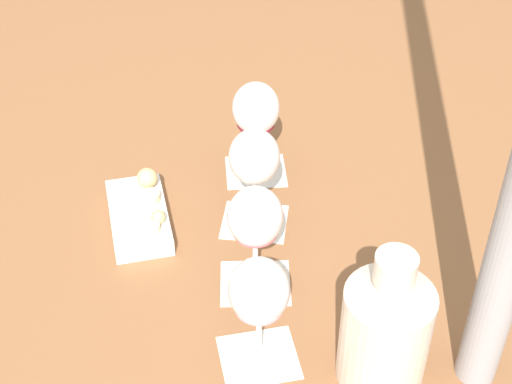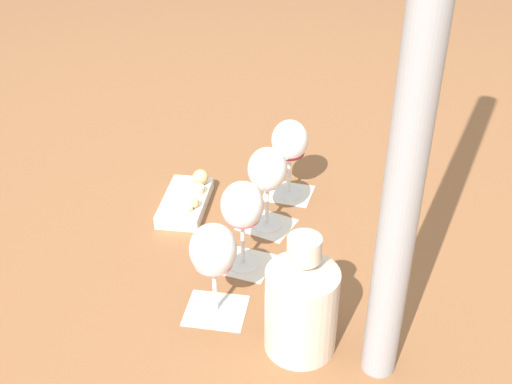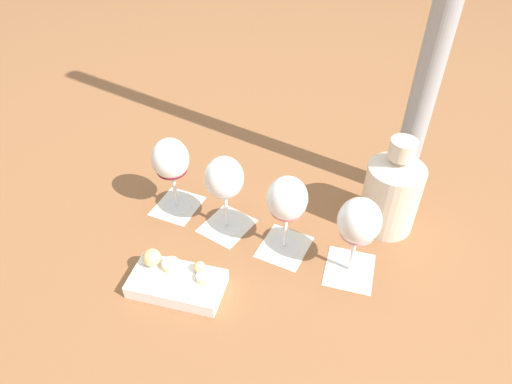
{
  "view_description": "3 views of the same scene",
  "coord_description": "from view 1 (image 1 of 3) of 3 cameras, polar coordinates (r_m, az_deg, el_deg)",
  "views": [
    {
      "loc": [
        -0.8,
        0.33,
        0.85
      ],
      "look_at": [
        0.0,
        0.01,
        0.12
      ],
      "focal_mm": 55.0,
      "sensor_mm": 36.0,
      "label": 1
    },
    {
      "loc": [
        -1.01,
        0.03,
        0.76
      ],
      "look_at": [
        0.0,
        0.01,
        0.12
      ],
      "focal_mm": 45.0,
      "sensor_mm": 36.0,
      "label": 2
    },
    {
      "loc": [
        -0.06,
        0.66,
        0.69
      ],
      "look_at": [
        0.0,
        0.01,
        0.12
      ],
      "focal_mm": 32.0,
      "sensor_mm": 36.0,
      "label": 3
    }
  ],
  "objects": [
    {
      "name": "ground_plane",
      "position": [
        1.21,
        0.25,
        -4.38
      ],
      "size": [
        8.0,
        8.0,
        0.0
      ],
      "primitive_type": "plane",
      "color": "brown"
    },
    {
      "name": "tasting_card_0",
      "position": [
        1.07,
        0.2,
        -11.93
      ],
      "size": [
        0.11,
        0.12,
        0.0
      ],
      "color": "silver",
      "rests_on": "ground_plane"
    },
    {
      "name": "tasting_card_1",
      "position": [
        1.16,
        -0.05,
        -6.62
      ],
      "size": [
        0.12,
        0.13,
        0.0
      ],
      "color": "silver",
      "rests_on": "ground_plane"
    },
    {
      "name": "tasting_card_2",
      "position": [
        1.26,
        -0.12,
        -2.17
      ],
      "size": [
        0.13,
        0.13,
        0.0
      ],
      "color": "silver",
      "rests_on": "ground_plane"
    },
    {
      "name": "tasting_card_3",
      "position": [
        1.35,
        -0.01,
        1.52
      ],
      "size": [
        0.12,
        0.13,
        0.0
      ],
      "color": "silver",
      "rests_on": "ground_plane"
    },
    {
      "name": "wine_glass_0",
      "position": [
        0.98,
        0.22,
        -7.5
      ],
      "size": [
        0.08,
        0.08,
        0.17
      ],
      "color": "white",
      "rests_on": "tasting_card_0"
    },
    {
      "name": "wine_glass_1",
      "position": [
        1.07,
        -0.05,
        -2.13
      ],
      "size": [
        0.08,
        0.08,
        0.17
      ],
      "color": "white",
      "rests_on": "tasting_card_1"
    },
    {
      "name": "wine_glass_2",
      "position": [
        1.18,
        -0.12,
        2.25
      ],
      "size": [
        0.08,
        0.08,
        0.17
      ],
      "color": "white",
      "rests_on": "tasting_card_2"
    },
    {
      "name": "wine_glass_3",
      "position": [
        1.28,
        -0.01,
        5.82
      ],
      "size": [
        0.08,
        0.08,
        0.17
      ],
      "color": "white",
      "rests_on": "tasting_card_3"
    },
    {
      "name": "ceramic_vase",
      "position": [
        1.0,
        9.44,
        -9.63
      ],
      "size": [
        0.11,
        0.11,
        0.21
      ],
      "color": "beige",
      "rests_on": "ground_plane"
    },
    {
      "name": "snack_dish",
      "position": [
        1.26,
        -8.38,
        -1.5
      ],
      "size": [
        0.18,
        0.12,
        0.06
      ],
      "color": "white",
      "rests_on": "ground_plane"
    }
  ]
}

